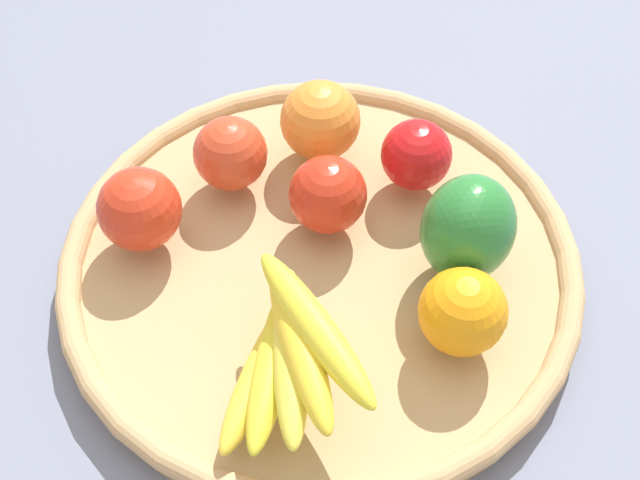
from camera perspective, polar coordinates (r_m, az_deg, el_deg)
name	(u,v)px	position (r m, az deg, el deg)	size (l,w,h in m)	color
ground_plane	(320,279)	(0.83, 0.00, -2.50)	(2.40, 2.40, 0.00)	slate
basket	(320,266)	(0.81, 0.00, -1.68)	(0.47, 0.47, 0.04)	tan
apple_1	(416,155)	(0.83, 6.12, 5.38)	(0.07, 0.07, 0.07)	red
apple_2	(230,153)	(0.83, -5.70, 5.48)	(0.07, 0.07, 0.07)	#C73E22
banana_bunch	(287,350)	(0.69, -2.10, -7.00)	(0.13, 0.16, 0.08)	yellow
bell_pepper	(468,228)	(0.76, 9.36, 0.75)	(0.09, 0.08, 0.10)	#297633
apple_3	(324,194)	(0.79, 0.23, 2.93)	(0.07, 0.07, 0.07)	red
apple_0	(139,209)	(0.79, -11.36, 1.93)	(0.07, 0.07, 0.07)	red
orange_1	(463,312)	(0.72, 9.02, -4.50)	(0.07, 0.07, 0.07)	orange
orange_0	(320,120)	(0.85, 0.02, 7.58)	(0.08, 0.08, 0.08)	orange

